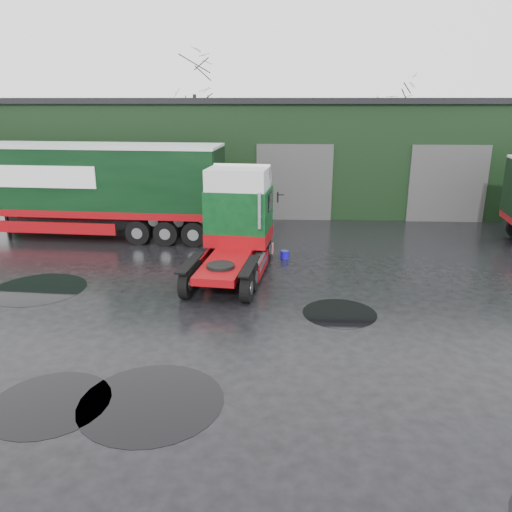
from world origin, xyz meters
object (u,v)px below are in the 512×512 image
Objects in this scene: trailer_left at (74,191)px; tree_back_b at (389,131)px; hero_tractor at (230,227)px; tree_back_a at (195,118)px; warehouse at (293,150)px; wash_bucket at (285,255)px.

tree_back_b reaches higher than trailer_left.
tree_back_b is at bearing 73.94° from hero_tractor.
tree_back_a is at bearing -3.09° from trailer_left.
tree_back_b reaches higher than warehouse.
warehouse is at bearing -42.38° from trailer_left.
hero_tractor is at bearing -121.51° from trailer_left.
warehouse is at bearing -128.66° from tree_back_b.
wash_bucket is 24.83m from tree_back_b.
hero_tractor is 3.58m from wash_bucket.
hero_tractor is 26.26m from tree_back_a.
warehouse is 4.32× the size of tree_back_b.
tree_back_a is at bearing 128.66° from warehouse.
trailer_left is 27.15m from tree_back_b.
tree_back_a is (-8.00, 10.00, 1.59)m from warehouse.
wash_bucket is at bearing -103.87° from trailer_left.
tree_back_a is (-5.57, 25.50, 2.84)m from hero_tractor.
warehouse is 12.82m from tree_back_b.
trailer_left is (-7.87, 5.50, 0.25)m from hero_tractor.
tree_back_b is (16.00, 0.00, -1.00)m from tree_back_a.
trailer_left is 10.49m from wash_bucket.
warehouse is 3.41× the size of tree_back_a.
warehouse is at bearing -51.34° from tree_back_a.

